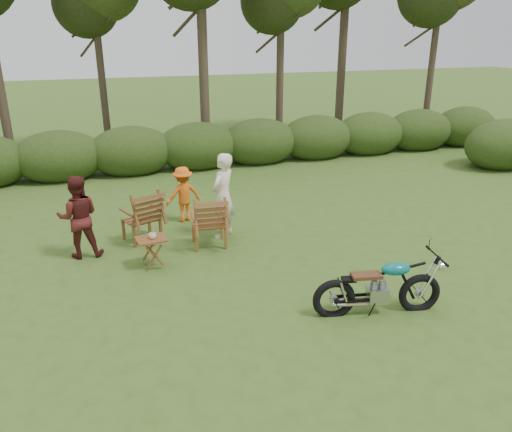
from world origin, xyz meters
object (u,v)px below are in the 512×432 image
object	(u,v)px
motorcycle	(376,312)
side_table	(152,252)
cup	(153,236)
adult_b	(84,255)
child	(185,220)
adult_a	(224,236)
lawn_chair_left	(143,240)
lawn_chair_right	(210,245)

from	to	relation	value
motorcycle	side_table	size ratio (longest dim) A/B	3.39
side_table	cup	distance (m)	0.33
adult_b	child	world-z (taller)	adult_b
side_table	cup	xyz separation A→B (m)	(0.03, -0.02, 0.33)
adult_a	lawn_chair_left	bearing A→B (deg)	-55.41
motorcycle	cup	size ratio (longest dim) A/B	14.51
adult_a	child	distance (m)	1.30
adult_a	child	size ratio (longest dim) A/B	1.42
side_table	adult_b	xyz separation A→B (m)	(-1.20, 0.89, -0.28)
side_table	adult_b	distance (m)	1.51
side_table	cup	bearing A→B (deg)	-35.20
lawn_chair_right	adult_a	bearing A→B (deg)	-133.05
adult_a	child	bearing A→B (deg)	-105.64
lawn_chair_left	motorcycle	bearing A→B (deg)	106.90
motorcycle	lawn_chair_right	size ratio (longest dim) A/B	1.78
child	lawn_chair_right	bearing A→B (deg)	86.77
cup	child	bearing A→B (deg)	65.58
lawn_chair_right	adult_b	bearing A→B (deg)	-1.87
side_table	adult_a	world-z (taller)	adult_a
lawn_chair_left	adult_a	world-z (taller)	adult_a
cup	adult_b	xyz separation A→B (m)	(-1.22, 0.91, -0.61)
lawn_chair_right	side_table	size ratio (longest dim) A/B	1.91
motorcycle	child	xyz separation A→B (m)	(-2.02, 4.76, 0.00)
lawn_chair_left	child	distance (m)	1.30
child	adult_b	bearing A→B (deg)	17.87
lawn_chair_left	cup	world-z (taller)	cup
motorcycle	child	distance (m)	5.17
adult_b	child	size ratio (longest dim) A/B	1.27
child	motorcycle	bearing A→B (deg)	101.93
lawn_chair_right	lawn_chair_left	size ratio (longest dim) A/B	0.99
child	cup	bearing A→B (deg)	54.50
lawn_chair_right	side_table	distance (m)	1.36
adult_a	adult_b	world-z (taller)	adult_a
cup	lawn_chair_right	bearing A→B (deg)	27.59
lawn_chair_left	adult_b	world-z (taller)	adult_b
lawn_chair_left	cup	distance (m)	1.45
motorcycle	adult_a	size ratio (longest dim) A/B	1.07
lawn_chair_left	side_table	xyz separation A→B (m)	(0.03, -1.29, 0.28)
motorcycle	lawn_chair_right	xyz separation A→B (m)	(-1.81, 3.25, 0.00)
adult_a	adult_b	size ratio (longest dim) A/B	1.12
adult_a	adult_b	distance (m)	2.79
lawn_chair_left	cup	xyz separation A→B (m)	(0.06, -1.31, 0.61)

